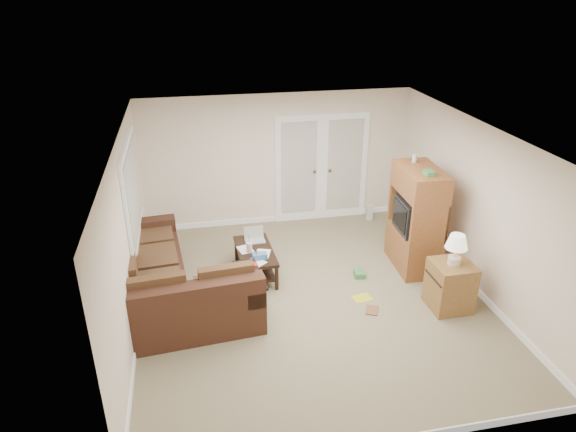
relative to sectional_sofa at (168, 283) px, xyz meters
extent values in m
plane|color=gray|center=(2.07, -0.29, -0.34)|extent=(5.50, 5.50, 0.00)
cube|color=white|center=(2.07, -0.29, 2.16)|extent=(5.00, 5.50, 0.02)
cube|color=white|center=(-0.43, -0.29, 0.91)|extent=(0.02, 5.50, 2.50)
cube|color=white|center=(4.57, -0.29, 0.91)|extent=(0.02, 5.50, 2.50)
cube|color=white|center=(2.07, 2.46, 0.91)|extent=(5.00, 0.02, 2.50)
cube|color=white|center=(2.07, -3.04, 0.91)|extent=(5.00, 0.02, 2.50)
cube|color=silver|center=(2.47, 2.43, 0.68)|extent=(0.90, 0.04, 2.13)
cube|color=silver|center=(3.37, 2.43, 0.68)|extent=(0.90, 0.04, 2.13)
cube|color=silver|center=(2.47, 2.41, 0.73)|extent=(0.68, 0.02, 1.80)
cube|color=silver|center=(3.37, 2.41, 0.73)|extent=(0.68, 0.02, 1.80)
cube|color=silver|center=(-0.40, 0.71, 1.21)|extent=(0.04, 1.92, 1.42)
cube|color=silver|center=(-0.37, 0.71, 1.21)|extent=(0.02, 1.74, 1.24)
cube|color=#422619|center=(-0.24, 0.51, -0.13)|extent=(1.13, 2.45, 0.43)
cube|color=#422619|center=(-0.58, 0.48, 0.31)|extent=(0.45, 2.39, 0.44)
cube|color=#422619|center=(-0.33, 1.57, 0.20)|extent=(0.95, 0.33, 0.23)
cube|color=#543821|center=(-0.16, 0.52, 0.15)|extent=(0.82, 2.32, 0.12)
cube|color=#422619|center=(0.32, -0.63, -0.13)|extent=(1.93, 1.09, 0.43)
cube|color=#422619|center=(0.35, -0.97, 0.31)|extent=(1.87, 0.41, 0.44)
cube|color=#422619|center=(1.13, -0.56, 0.20)|extent=(0.33, 0.95, 0.23)
cube|color=#543821|center=(0.32, -0.55, 0.15)|extent=(1.80, 0.77, 0.12)
cube|color=black|center=(1.13, -0.56, 0.33)|extent=(0.40, 0.85, 0.03)
cube|color=red|center=(1.11, -0.34, 0.35)|extent=(0.34, 0.15, 0.02)
cube|color=black|center=(1.36, 0.55, 0.08)|extent=(0.59, 1.12, 0.05)
cube|color=black|center=(1.36, 0.55, -0.19)|extent=(0.51, 1.04, 0.03)
cylinder|color=silver|center=(1.26, 0.49, 0.19)|extent=(0.09, 0.09, 0.16)
cylinder|color=red|center=(1.26, 0.49, 0.34)|extent=(0.01, 0.01, 0.14)
cube|color=#3669B0|center=(1.39, 0.25, 0.15)|extent=(0.22, 0.13, 0.09)
cube|color=white|center=(1.36, 0.45, 0.11)|extent=(0.38, 0.61, 0.00)
cube|color=brown|center=(3.93, 0.33, -0.03)|extent=(0.63, 1.09, 0.64)
cube|color=brown|center=(3.93, 0.33, 1.14)|extent=(0.63, 1.09, 0.42)
cube|color=black|center=(3.91, 0.33, 0.56)|extent=(0.54, 0.66, 0.53)
cube|color=black|center=(3.65, 0.34, 0.58)|extent=(0.04, 0.55, 0.42)
cube|color=#3C8545|center=(3.92, 0.06, 1.39)|extent=(0.14, 0.20, 0.06)
cylinder|color=silver|center=(3.95, 0.65, 1.42)|extent=(0.07, 0.07, 0.13)
cube|color=olive|center=(3.96, -0.90, 0.02)|extent=(0.56, 0.56, 0.72)
cylinder|color=beige|center=(3.96, -0.90, 0.43)|extent=(0.18, 0.18, 0.11)
cylinder|color=beige|center=(3.96, -0.90, 0.56)|extent=(0.03, 0.03, 0.15)
cone|color=beige|center=(3.96, -0.90, 0.73)|extent=(0.31, 0.31, 0.20)
cube|color=silver|center=(3.85, 2.16, -0.19)|extent=(0.13, 0.12, 0.30)
cube|color=gold|center=(2.82, -0.45, -0.34)|extent=(0.31, 0.27, 0.01)
cube|color=#3C8545|center=(2.98, 0.16, -0.30)|extent=(0.19, 0.23, 0.09)
imported|color=brown|center=(2.77, -0.74, -0.33)|extent=(0.25, 0.28, 0.02)
camera|label=1|loc=(0.46, -6.52, 4.01)|focal=32.00mm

